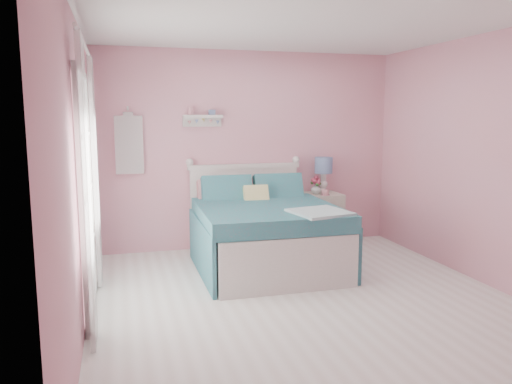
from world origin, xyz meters
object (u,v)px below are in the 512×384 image
bed (264,233)px  teacup (325,192)px  table_lamp (324,168)px  nightstand (321,219)px  vase (316,189)px

bed → teacup: bearing=29.7°
bed → table_lamp: table_lamp is taller
table_lamp → teacup: (-0.08, -0.26, -0.30)m
bed → nightstand: size_ratio=2.73×
bed → vase: size_ratio=13.92×
nightstand → table_lamp: 0.70m
nightstand → table_lamp: bearing=57.1°
nightstand → vase: vase is taller
table_lamp → teacup: bearing=-107.4°
bed → vase: bearing=38.2°
bed → teacup: 1.20m
bed → vase: 1.25m
bed → vase: (0.94, 0.71, 0.39)m
nightstand → vase: bearing=-177.9°
vase → nightstand: bearing=2.1°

